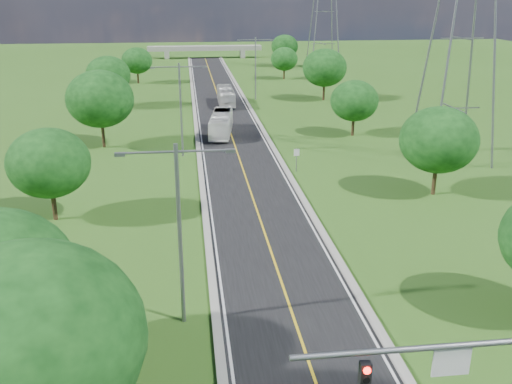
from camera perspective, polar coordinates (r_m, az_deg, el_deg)
The scene contains 23 objects.
ground at distance 77.39m, azimuth -2.86°, elevation 6.76°, with size 260.00×260.00×0.00m, color #305718.
road at distance 83.23m, azimuth -3.18°, elevation 7.69°, with size 8.00×150.00×0.06m, color black.
curb_left at distance 83.05m, azimuth -6.13°, elevation 7.64°, with size 0.50×150.00×0.22m, color gray.
curb_right at distance 83.60m, azimuth -0.24°, elevation 7.83°, with size 0.50×150.00×0.22m, color gray.
speed_limit_sign at distance 56.48m, azimuth 4.08°, elevation 3.58°, with size 0.55×0.09×2.40m.
overpass at distance 156.07m, azimuth -5.15°, elevation 14.07°, with size 30.00×3.00×3.20m.
streetlight_near_left at distance 29.48m, azimuth -7.70°, elevation -2.84°, with size 5.90×0.25×10.00m.
streetlight_mid_left at distance 61.31m, azimuth -7.56°, elevation 8.91°, with size 5.90×0.25×10.00m.
streetlight_far_right at distance 94.64m, azimuth -0.05°, elevation 12.78°, with size 5.90×0.25×10.00m.
power_tower_near at distance 61.77m, azimuth 20.09°, elevation 15.56°, with size 9.00×6.40×28.00m.
power_tower_far at distance 134.05m, azimuth 6.88°, elevation 18.09°, with size 9.00×6.40×28.00m.
tree_lb at distance 46.27m, azimuth -20.01°, elevation 2.75°, with size 6.30×6.30×7.33m.
tree_lc at distance 66.99m, azimuth -15.34°, elevation 8.96°, with size 7.56×7.56×8.79m.
tree_ld at distance 90.85m, azimuth -14.57°, elevation 11.26°, with size 6.72×6.72×7.82m.
tree_le at distance 114.37m, azimuth -11.83°, elevation 12.74°, with size 5.88×5.88×6.84m.
tree_lf at distance 21.35m, azimuth -21.75°, elevation -13.66°, with size 7.98×7.98×9.28m.
tree_rb at distance 51.53m, azimuth 17.81°, elevation 4.98°, with size 6.72×6.72×7.82m.
tree_rc at distance 71.45m, azimuth 9.81°, elevation 8.98°, with size 5.88×5.88×6.84m.
tree_rd at distance 94.73m, azimuth 6.88°, elevation 12.24°, with size 7.14×7.14×8.30m.
tree_re at distance 117.71m, azimuth 2.84°, elevation 13.15°, with size 5.46×5.46×6.35m.
tree_rf at distance 137.85m, azimuth 2.88°, elevation 14.34°, with size 6.30×6.30×7.33m.
bus_outbound at distance 90.58m, azimuth -3.03°, elevation 9.56°, with size 2.30×9.84×2.74m, color beige.
bus_inbound at distance 71.36m, azimuth -3.50°, elevation 6.86°, with size 2.35×10.05×2.80m, color white.
Camera 1 is at (-5.38, -15.29, 17.08)m, focal length 40.00 mm.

